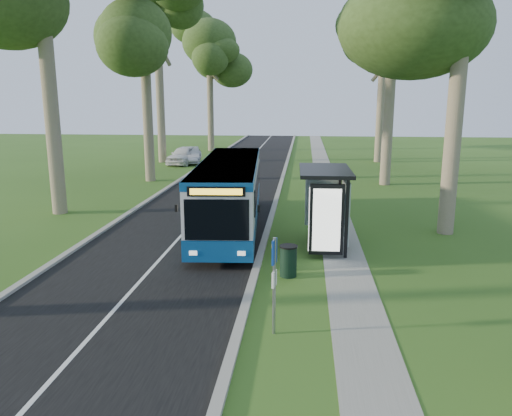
{
  "coord_description": "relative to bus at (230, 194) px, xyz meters",
  "views": [
    {
      "loc": [
        1.51,
        -15.04,
        5.61
      ],
      "look_at": [
        -0.24,
        2.91,
        1.6
      ],
      "focal_mm": 35.0,
      "sensor_mm": 36.0,
      "label": 1
    }
  ],
  "objects": [
    {
      "name": "ground",
      "position": [
        1.66,
        -5.85,
        -1.54
      ],
      "size": [
        120.0,
        120.0,
        0.0
      ],
      "primitive_type": "plane",
      "color": "#32581B",
      "rests_on": "ground"
    },
    {
      "name": "road",
      "position": [
        -1.84,
        4.15,
        -1.53
      ],
      "size": [
        7.0,
        100.0,
        0.02
      ],
      "primitive_type": "cube",
      "color": "black",
      "rests_on": "ground"
    },
    {
      "name": "kerb_east",
      "position": [
        1.66,
        4.15,
        -1.48
      ],
      "size": [
        0.25,
        100.0,
        0.12
      ],
      "primitive_type": "cube",
      "color": "#9E9B93",
      "rests_on": "ground"
    },
    {
      "name": "kerb_west",
      "position": [
        -5.34,
        4.15,
        -1.48
      ],
      "size": [
        0.25,
        100.0,
        0.12
      ],
      "primitive_type": "cube",
      "color": "#9E9B93",
      "rests_on": "ground"
    },
    {
      "name": "centre_line",
      "position": [
        -1.84,
        4.15,
        -1.52
      ],
      "size": [
        0.12,
        100.0,
        0.0
      ],
      "primitive_type": "cube",
      "color": "white",
      "rests_on": "road"
    },
    {
      "name": "footpath",
      "position": [
        4.66,
        4.15,
        -1.53
      ],
      "size": [
        1.5,
        100.0,
        0.02
      ],
      "primitive_type": "cube",
      "color": "gray",
      "rests_on": "ground"
    },
    {
      "name": "bus",
      "position": [
        0.0,
        0.0,
        0.0
      ],
      "size": [
        3.16,
        11.35,
        2.97
      ],
      "rotation": [
        0.0,
        0.0,
        0.07
      ],
      "color": "silver",
      "rests_on": "ground"
    },
    {
      "name": "bus_stop_sign",
      "position": [
        2.52,
        -9.73,
        -0.02
      ],
      "size": [
        0.12,
        0.34,
        2.42
      ],
      "rotation": [
        0.0,
        0.0,
        -0.22
      ],
      "color": "gray",
      "rests_on": "ground"
    },
    {
      "name": "bus_shelter",
      "position": [
        4.1,
        -2.72,
        0.59
      ],
      "size": [
        1.96,
        3.53,
        3.0
      ],
      "rotation": [
        0.0,
        0.0,
        0.02
      ],
      "color": "black",
      "rests_on": "ground"
    },
    {
      "name": "litter_bin",
      "position": [
        2.73,
        -5.71,
        -1.02
      ],
      "size": [
        0.58,
        0.58,
        1.02
      ],
      "rotation": [
        0.0,
        0.0,
        0.28
      ],
      "color": "black",
      "rests_on": "ground"
    },
    {
      "name": "car_white",
      "position": [
        -7.12,
        21.0,
        -0.77
      ],
      "size": [
        2.52,
        4.73,
        1.53
      ],
      "primitive_type": "imported",
      "rotation": [
        0.0,
        0.0,
        -0.17
      ],
      "color": "white",
      "rests_on": "ground"
    },
    {
      "name": "car_silver",
      "position": [
        -6.71,
        21.65,
        -0.85
      ],
      "size": [
        2.45,
        4.43,
        1.38
      ],
      "primitive_type": "imported",
      "rotation": [
        0.0,
        0.0,
        0.25
      ],
      "color": "#B1B3B9",
      "rests_on": "ground"
    },
    {
      "name": "tree_west_c",
      "position": [
        -7.34,
        12.15,
        9.18
      ],
      "size": [
        5.2,
        5.2,
        14.46
      ],
      "color": "#7A6B56",
      "rests_on": "ground"
    },
    {
      "name": "tree_west_d",
      "position": [
        -9.34,
        22.15,
        10.24
      ],
      "size": [
        5.2,
        5.2,
        15.91
      ],
      "color": "#7A6B56",
      "rests_on": "ground"
    },
    {
      "name": "tree_west_e",
      "position": [
        -6.84,
        32.15,
        9.04
      ],
      "size": [
        5.2,
        5.2,
        14.27
      ],
      "color": "#7A6B56",
      "rests_on": "ground"
    },
    {
      "name": "tree_east_c",
      "position": [
        8.46,
        12.15,
        9.75
      ],
      "size": [
        5.2,
        5.2,
        15.24
      ],
      "color": "#7A6B56",
      "rests_on": "ground"
    },
    {
      "name": "tree_east_d",
      "position": [
        9.66,
        24.15,
        8.63
      ],
      "size": [
        5.2,
        5.2,
        13.72
      ],
      "color": "#7A6B56",
      "rests_on": "ground"
    }
  ]
}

